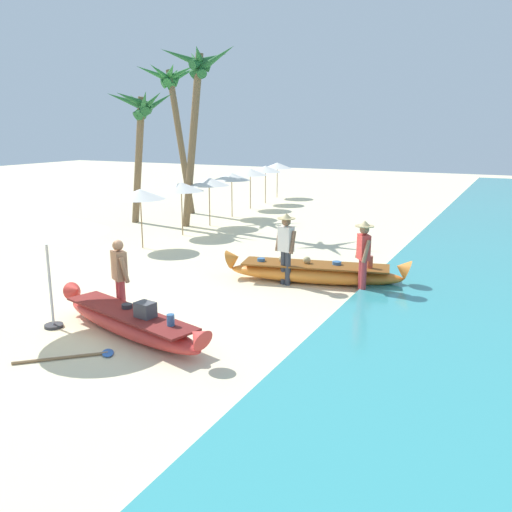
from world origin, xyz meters
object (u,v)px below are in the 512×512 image
(person_vendor_hatted, at_px, (286,244))
(palm_tree_mid_cluster, at_px, (198,86))
(palm_tree_leaning_seaward, at_px, (172,91))
(boat_red_foreground, at_px, (130,322))
(palm_tree_tall_inland, at_px, (141,115))
(person_tourist_customer, at_px, (120,274))
(person_vendor_assistant, at_px, (363,251))
(patio_umbrella_large, at_px, (44,223))
(boat_orange_midground, at_px, (315,272))
(paddle, at_px, (78,356))

(person_vendor_hatted, bearing_deg, palm_tree_mid_cluster, 136.54)
(palm_tree_leaning_seaward, bearing_deg, person_vendor_hatted, -42.87)
(boat_red_foreground, xyz_separation_m, palm_tree_tall_inland, (-7.34, 9.96, 4.00))
(person_vendor_hatted, bearing_deg, person_tourist_customer, -119.48)
(person_vendor_assistant, bearing_deg, patio_umbrella_large, -133.79)
(palm_tree_tall_inland, height_order, palm_tree_mid_cluster, palm_tree_mid_cluster)
(person_vendor_assistant, height_order, palm_tree_tall_inland, palm_tree_tall_inland)
(boat_red_foreground, bearing_deg, boat_orange_midground, 69.27)
(patio_umbrella_large, bearing_deg, person_vendor_hatted, 58.76)
(palm_tree_mid_cluster, bearing_deg, paddle, -67.62)
(boat_orange_midground, distance_m, person_tourist_customer, 4.96)
(palm_tree_leaning_seaward, relative_size, paddle, 4.89)
(boat_red_foreground, bearing_deg, palm_tree_tall_inland, 126.38)
(palm_tree_tall_inland, height_order, paddle, palm_tree_tall_inland)
(person_vendor_assistant, bearing_deg, paddle, -119.36)
(person_vendor_hatted, distance_m, palm_tree_leaning_seaward, 13.27)
(boat_red_foreground, xyz_separation_m, person_tourist_customer, (-0.82, 0.74, 0.65))
(boat_orange_midground, height_order, palm_tree_leaning_seaward, palm_tree_leaning_seaward)
(person_tourist_customer, bearing_deg, palm_tree_leaning_seaward, 120.28)
(boat_red_foreground, xyz_separation_m, palm_tree_mid_cluster, (-4.83, 10.17, 5.03))
(palm_tree_leaning_seaward, distance_m, paddle, 17.00)
(boat_red_foreground, relative_size, boat_orange_midground, 0.90)
(person_vendor_assistant, bearing_deg, boat_red_foreground, -124.05)
(patio_umbrella_large, bearing_deg, palm_tree_leaning_seaward, 115.48)
(boat_orange_midground, relative_size, palm_tree_mid_cluster, 0.69)
(boat_orange_midground, bearing_deg, boat_red_foreground, -110.73)
(boat_orange_midground, bearing_deg, patio_umbrella_large, -123.68)
(boat_orange_midground, height_order, paddle, boat_orange_midground)
(person_vendor_assistant, height_order, palm_tree_leaning_seaward, palm_tree_leaning_seaward)
(person_tourist_customer, xyz_separation_m, palm_tree_leaning_seaward, (-7.13, 12.21, 4.41))
(boat_orange_midground, xyz_separation_m, palm_tree_leaning_seaward, (-9.80, 8.08, 5.05))
(paddle, bearing_deg, boat_red_foreground, 82.83)
(patio_umbrella_large, bearing_deg, boat_red_foreground, 11.54)
(patio_umbrella_large, height_order, paddle, patio_umbrella_large)
(paddle, bearing_deg, person_vendor_hatted, 75.98)
(paddle, bearing_deg, palm_tree_mid_cluster, 112.38)
(paddle, bearing_deg, boat_orange_midground, 71.81)
(boat_red_foreground, distance_m, patio_umbrella_large, 2.46)
(palm_tree_leaning_seaward, distance_m, palm_tree_mid_cluster, 4.18)
(person_tourist_customer, distance_m, patio_umbrella_large, 1.77)
(palm_tree_tall_inland, distance_m, paddle, 13.93)
(person_vendor_assistant, distance_m, palm_tree_mid_cluster, 10.61)
(person_tourist_customer, bearing_deg, boat_red_foreground, -41.90)
(boat_red_foreground, distance_m, palm_tree_mid_cluster, 12.33)
(person_vendor_hatted, bearing_deg, palm_tree_leaning_seaward, 137.13)
(boat_orange_midground, xyz_separation_m, palm_tree_mid_cluster, (-6.67, 5.29, 5.02))
(boat_red_foreground, height_order, palm_tree_tall_inland, palm_tree_tall_inland)
(boat_red_foreground, relative_size, person_vendor_hatted, 2.32)
(person_vendor_hatted, xyz_separation_m, patio_umbrella_large, (-2.87, -4.74, 1.04))
(boat_orange_midground, relative_size, person_vendor_assistant, 2.70)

